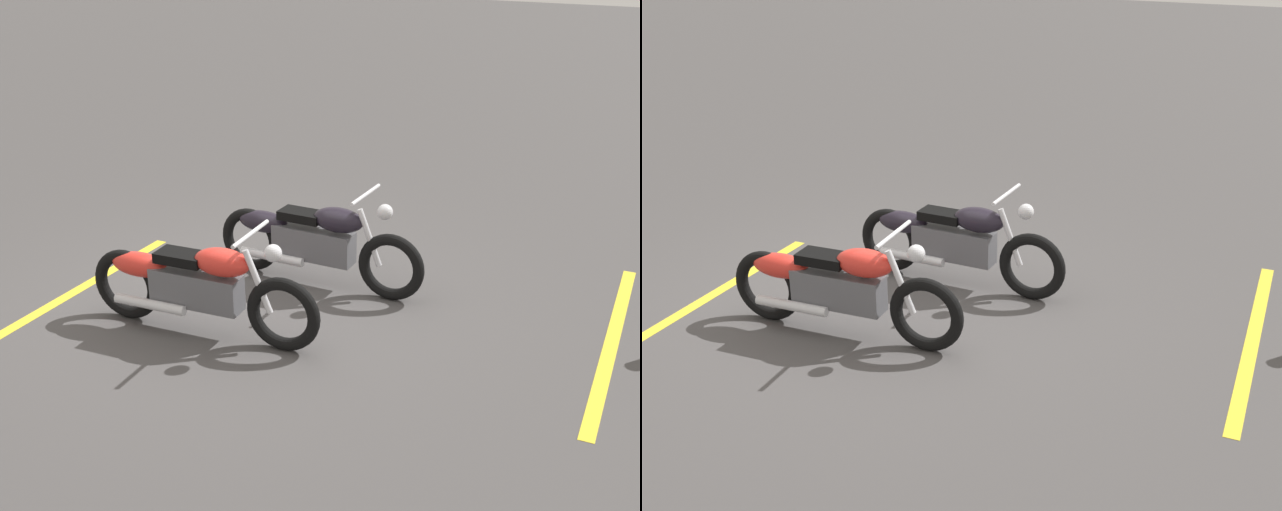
% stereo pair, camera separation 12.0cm
% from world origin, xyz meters
% --- Properties ---
extents(ground_plane, '(60.00, 60.00, 0.00)m').
position_xyz_m(ground_plane, '(0.00, 0.00, 0.00)').
color(ground_plane, '#474444').
extents(motorcycle_bright_foreground, '(2.23, 0.64, 1.04)m').
position_xyz_m(motorcycle_bright_foreground, '(0.09, -0.70, 0.46)').
color(motorcycle_bright_foreground, black).
rests_on(motorcycle_bright_foreground, ground).
extents(motorcycle_dark_foreground, '(2.23, 0.62, 1.04)m').
position_xyz_m(motorcycle_dark_foreground, '(0.48, 0.69, 0.46)').
color(motorcycle_dark_foreground, black).
rests_on(motorcycle_dark_foreground, ground).
extents(parking_stripe_near, '(0.34, 3.20, 0.01)m').
position_xyz_m(parking_stripe_near, '(-1.46, -0.78, 0.00)').
color(parking_stripe_near, yellow).
rests_on(parking_stripe_near, ground).
extents(parking_stripe_mid, '(0.34, 3.20, 0.01)m').
position_xyz_m(parking_stripe_mid, '(3.35, 0.91, 0.00)').
color(parking_stripe_mid, yellow).
rests_on(parking_stripe_mid, ground).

